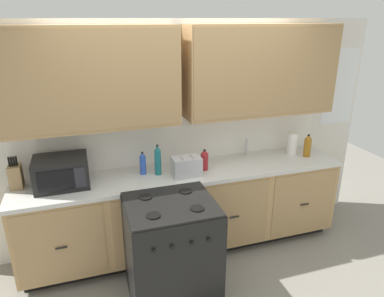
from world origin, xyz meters
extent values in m
plane|color=gray|center=(0.00, 0.00, 0.00)|extent=(8.35, 8.35, 0.00)
cube|color=white|center=(0.00, 0.62, 1.19)|extent=(4.54, 0.05, 2.39)
cube|color=white|center=(0.00, 0.60, 1.12)|extent=(3.34, 0.01, 0.40)
cube|color=tan|center=(-0.86, 0.43, 1.88)|extent=(1.62, 0.34, 0.92)
cube|color=#A58052|center=(-0.86, 0.26, 1.88)|extent=(1.59, 0.01, 0.86)
cube|color=tan|center=(0.86, 0.43, 1.88)|extent=(1.62, 0.34, 0.92)
cube|color=#A58052|center=(0.86, 0.26, 1.88)|extent=(1.59, 0.01, 0.86)
cube|color=white|center=(2.02, 0.60, 1.62)|extent=(0.44, 0.01, 0.90)
cube|color=black|center=(0.00, 0.33, 0.05)|extent=(3.27, 0.48, 0.10)
cube|color=tan|center=(0.00, 0.30, 0.49)|extent=(3.34, 0.60, 0.78)
cube|color=#A88354|center=(-1.25, 0.00, 0.49)|extent=(0.77, 0.01, 0.72)
cube|color=black|center=(-1.25, -0.02, 0.48)|extent=(0.10, 0.01, 0.01)
cube|color=#A88354|center=(-0.42, 0.00, 0.49)|extent=(0.77, 0.01, 0.72)
cube|color=black|center=(-0.42, -0.02, 0.48)|extent=(0.10, 0.01, 0.01)
cube|color=#A88354|center=(0.42, 0.00, 0.49)|extent=(0.77, 0.01, 0.72)
cube|color=black|center=(0.42, -0.02, 0.48)|extent=(0.10, 0.01, 0.01)
cube|color=#A88354|center=(1.25, 0.00, 0.49)|extent=(0.77, 0.01, 0.72)
cube|color=black|center=(1.25, -0.02, 0.48)|extent=(0.10, 0.01, 0.01)
cube|color=silver|center=(0.00, 0.30, 0.90)|extent=(3.37, 0.63, 0.04)
cube|color=#A8AAAF|center=(0.78, 0.33, 0.91)|extent=(0.56, 0.38, 0.02)
cube|color=black|center=(-0.33, -0.33, 0.46)|extent=(0.76, 0.66, 0.92)
cube|color=black|center=(-0.33, -0.33, 0.93)|extent=(0.74, 0.65, 0.02)
cylinder|color=black|center=(-0.51, -0.49, 0.94)|extent=(0.12, 0.12, 0.01)
cylinder|color=black|center=(-0.15, -0.49, 0.94)|extent=(0.12, 0.12, 0.01)
cylinder|color=black|center=(-0.51, -0.17, 0.94)|extent=(0.12, 0.12, 0.01)
cylinder|color=black|center=(-0.15, -0.17, 0.94)|extent=(0.12, 0.12, 0.01)
cylinder|color=black|center=(-0.55, -0.67, 0.75)|extent=(0.03, 0.02, 0.03)
cylinder|color=black|center=(-0.41, -0.67, 0.75)|extent=(0.03, 0.02, 0.03)
cylinder|color=black|center=(-0.25, -0.67, 0.75)|extent=(0.03, 0.02, 0.03)
cylinder|color=black|center=(-0.11, -0.67, 0.75)|extent=(0.03, 0.02, 0.03)
cube|color=black|center=(-1.19, 0.33, 1.06)|extent=(0.48, 0.36, 0.28)
cube|color=black|center=(-1.23, 0.15, 1.06)|extent=(0.31, 0.01, 0.19)
cube|color=#28282D|center=(-1.03, 0.15, 1.06)|extent=(0.10, 0.01, 0.19)
cube|color=#B7B7BC|center=(-0.02, 0.20, 1.02)|extent=(0.28, 0.18, 0.19)
cube|color=black|center=(-0.07, 0.20, 1.11)|extent=(0.02, 0.13, 0.01)
cube|color=black|center=(0.03, 0.20, 1.11)|extent=(0.02, 0.13, 0.01)
cube|color=#9C794E|center=(-1.59, 0.42, 1.03)|extent=(0.11, 0.14, 0.22)
cylinder|color=black|center=(-1.62, 0.41, 1.19)|extent=(0.02, 0.02, 0.09)
cylinder|color=black|center=(-1.60, 0.41, 1.19)|extent=(0.02, 0.02, 0.09)
cylinder|color=black|center=(-1.58, 0.41, 1.19)|extent=(0.02, 0.02, 0.09)
cylinder|color=black|center=(-1.56, 0.41, 1.19)|extent=(0.02, 0.02, 0.09)
cylinder|color=#B2B5BA|center=(0.78, 0.51, 1.02)|extent=(0.02, 0.02, 0.20)
cylinder|color=white|center=(1.29, 0.37, 1.05)|extent=(0.12, 0.12, 0.26)
cylinder|color=blue|center=(-0.43, 0.37, 1.01)|extent=(0.06, 0.06, 0.19)
cone|color=blue|center=(-0.43, 0.37, 1.13)|extent=(0.06, 0.06, 0.05)
cylinder|color=black|center=(-0.43, 0.37, 1.15)|extent=(0.02, 0.02, 0.02)
cylinder|color=#1E707A|center=(-0.29, 0.31, 1.05)|extent=(0.07, 0.07, 0.25)
cone|color=#1E707A|center=(-0.29, 0.31, 1.20)|extent=(0.06, 0.06, 0.06)
cylinder|color=black|center=(-0.29, 0.31, 1.23)|extent=(0.02, 0.02, 0.02)
cylinder|color=maroon|center=(0.19, 0.27, 1.01)|extent=(0.08, 0.08, 0.18)
cone|color=maroon|center=(0.19, 0.27, 1.12)|extent=(0.07, 0.07, 0.04)
cylinder|color=black|center=(0.19, 0.27, 1.13)|extent=(0.03, 0.03, 0.02)
cylinder|color=#9E6619|center=(1.42, 0.28, 1.02)|extent=(0.08, 0.08, 0.21)
cone|color=#9E6619|center=(1.42, 0.28, 1.15)|extent=(0.07, 0.07, 0.05)
cylinder|color=black|center=(1.42, 0.28, 1.17)|extent=(0.03, 0.03, 0.02)
camera|label=1|loc=(-0.97, -2.87, 2.39)|focal=33.18mm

